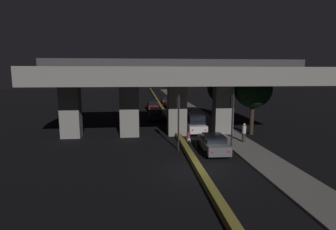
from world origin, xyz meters
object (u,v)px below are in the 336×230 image
Objects in this scene: traffic_light_left_of_median at (178,113)px; car_black_lead_oncoming at (156,114)px; car_dark_red_second_oncoming at (153,105)px; pedestrian_on_sidewalk at (244,133)px; motorcycle_white_filtering_near at (188,138)px; car_white_second at (195,123)px; street_lamp at (185,84)px; motorcycle_red_filtering_mid at (177,123)px; car_taxi_yellow_third at (183,115)px; car_black_fifth at (170,104)px; car_grey_lead at (213,143)px; car_dark_red_sixth at (166,100)px; car_dark_red_fourth at (177,108)px; traffic_light_right_of_median at (232,111)px.

traffic_light_left_of_median is 15.23m from car_black_lead_oncoming.
car_dark_red_second_oncoming is 2.66× the size of pedestrian_on_sidewalk.
car_white_second is at bearing -15.46° from motorcycle_white_filtering_near.
car_black_lead_oncoming is at bearing -115.71° from street_lamp.
car_black_lead_oncoming is at bearing -1.79° from car_dark_red_second_oncoming.
motorcycle_red_filtering_mid is (1.16, 8.92, -2.58)m from traffic_light_left_of_median.
pedestrian_on_sidewalk is (3.81, -12.07, 0.15)m from car_taxi_yellow_third.
pedestrian_on_sidewalk reaches higher than motorcycle_white_filtering_near.
car_grey_lead is at bearing 179.82° from car_black_fifth.
car_white_second is 29.32m from car_dark_red_sixth.
car_dark_red_second_oncoming is at bearing 8.03° from motorcycle_white_filtering_near.
car_dark_red_second_oncoming reaches higher than car_dark_red_fourth.
car_black_fifth is 27.11m from pedestrian_on_sidewalk.
traffic_light_right_of_median is 3.21m from car_grey_lead.
car_dark_red_sixth is 2.40× the size of motorcycle_red_filtering_mid.
car_taxi_yellow_third reaches higher than car_dark_red_fourth.
pedestrian_on_sidewalk is at bearing -53.69° from car_grey_lead.
car_grey_lead is 29.31m from car_black_fifth.
car_white_second reaches higher than motorcycle_white_filtering_near.
street_lamp is at bearing 108.95° from car_dark_red_second_oncoming.
car_black_fifth is 13.77m from car_black_lead_oncoming.
street_lamp is 1.55× the size of car_taxi_yellow_third.
traffic_light_right_of_median is at bearing -158.91° from motorcycle_red_filtering_mid.
motorcycle_white_filtering_near is at bearing -179.96° from motorcycle_red_filtering_mid.
car_dark_red_fourth is 0.88× the size of car_black_lead_oncoming.
motorcycle_white_filtering_near is at bearing 53.59° from traffic_light_left_of_median.
traffic_light_left_of_median is 1.09× the size of car_dark_red_fourth.
car_dark_red_fourth is at bearing -1.86° from car_taxi_yellow_third.
motorcycle_red_filtering_mid is (-1.48, -11.89, -0.17)m from car_dark_red_fourth.
car_white_second reaches higher than car_dark_red_fourth.
motorcycle_white_filtering_near is (1.16, 1.57, -2.58)m from traffic_light_left_of_median.
car_black_fifth is (-0.09, 14.76, -0.11)m from car_taxi_yellow_third.
car_grey_lead is 14.55m from car_taxi_yellow_third.
car_grey_lead is 0.97× the size of car_white_second.
motorcycle_red_filtering_mid is 1.08× the size of pedestrian_on_sidewalk.
car_taxi_yellow_third is 0.99× the size of car_black_lead_oncoming.
car_white_second is (2.79, 6.54, -2.11)m from traffic_light_left_of_median.
car_dark_red_second_oncoming is (-1.06, 25.33, -2.26)m from traffic_light_left_of_median.
traffic_light_left_of_median is 36.01m from car_dark_red_sixth.
traffic_light_right_of_median reaches higher than car_dark_red_sixth.
car_dark_red_sixth is 0.98× the size of car_dark_red_second_oncoming.
car_black_lead_oncoming reaches higher than motorcycle_white_filtering_near.
pedestrian_on_sidewalk is at bearing 30.66° from car_black_lead_oncoming.
traffic_light_right_of_median is 1.10× the size of car_dark_red_fourth.
street_lamp is at bearing -3.69° from car_white_second.
car_white_second reaches higher than car_grey_lead.
traffic_light_left_of_median is 7.41m from car_white_second.
car_taxi_yellow_third is at bearing 107.53° from pedestrian_on_sidewalk.
car_black_lead_oncoming is 1.04× the size of car_dark_red_second_oncoming.
car_dark_red_fourth is 11.98m from motorcycle_red_filtering_mid.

